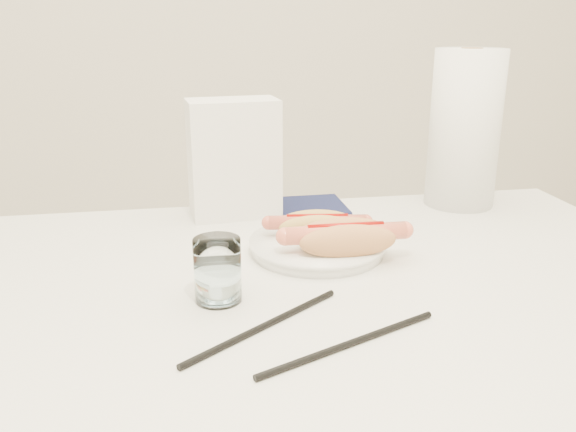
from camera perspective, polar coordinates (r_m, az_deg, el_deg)
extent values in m
cube|color=silver|center=(0.83, 1.31, -8.13)|extent=(1.20, 0.80, 0.04)
cylinder|color=silver|center=(1.47, 20.01, -13.21)|extent=(0.04, 0.04, 0.71)
cylinder|color=white|center=(0.94, 2.79, -3.01)|extent=(0.23, 0.23, 0.02)
ellipsoid|color=tan|center=(0.94, 2.89, -1.17)|extent=(0.13, 0.05, 0.04)
ellipsoid|color=tan|center=(0.96, 2.74, -0.61)|extent=(0.13, 0.05, 0.04)
ellipsoid|color=tan|center=(0.95, 2.80, -1.44)|extent=(0.12, 0.06, 0.02)
cylinder|color=#D05E49|center=(0.95, 2.82, -0.58)|extent=(0.16, 0.04, 0.02)
cylinder|color=#990A05|center=(0.94, 2.83, -0.02)|extent=(0.10, 0.02, 0.01)
ellipsoid|color=tan|center=(0.88, 5.78, -2.41)|extent=(0.15, 0.04, 0.05)
ellipsoid|color=tan|center=(0.91, 5.26, -1.67)|extent=(0.15, 0.04, 0.05)
ellipsoid|color=tan|center=(0.89, 5.49, -2.72)|extent=(0.13, 0.06, 0.03)
cylinder|color=#EE7154|center=(0.89, 5.53, -1.65)|extent=(0.18, 0.03, 0.03)
cylinder|color=#990A05|center=(0.88, 5.55, -0.95)|extent=(0.11, 0.01, 0.01)
cylinder|color=white|center=(0.78, -6.74, -5.16)|extent=(0.06, 0.06, 0.09)
cylinder|color=black|center=(0.72, -2.29, -10.45)|extent=(0.21, 0.15, 0.01)
cylinder|color=black|center=(0.69, 5.98, -12.01)|extent=(0.23, 0.11, 0.01)
cube|color=white|center=(1.10, -5.20, 5.49)|extent=(0.17, 0.10, 0.21)
cube|color=#13183B|center=(1.16, 2.24, 0.94)|extent=(0.13, 0.13, 0.01)
cylinder|color=white|center=(1.20, 16.53, 7.97)|extent=(0.16, 0.16, 0.30)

